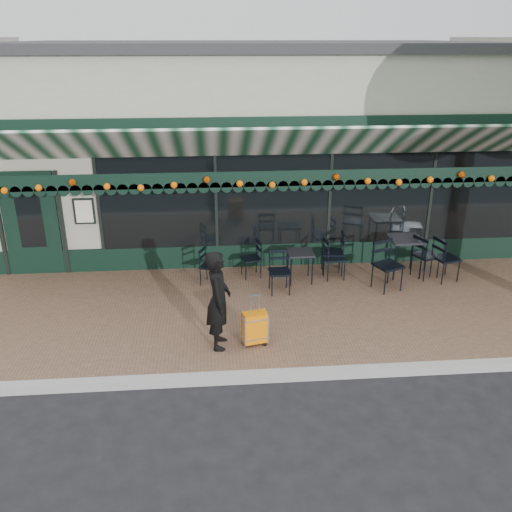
{
  "coord_description": "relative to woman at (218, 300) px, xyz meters",
  "views": [
    {
      "loc": [
        -1.06,
        -6.91,
        4.83
      ],
      "look_at": [
        -0.36,
        1.6,
        1.35
      ],
      "focal_mm": 38.0,
      "sensor_mm": 36.0,
      "label": 1
    }
  ],
  "objects": [
    {
      "name": "cafe_table_b",
      "position": [
        1.69,
        2.38,
        -0.25
      ],
      "size": [
        0.52,
        0.52,
        0.64
      ],
      "color": "black",
      "rests_on": "sidewalk"
    },
    {
      "name": "chair_a_extra",
      "position": [
        4.67,
        2.19,
        -0.36
      ],
      "size": [
        0.57,
        0.57,
        0.93
      ],
      "primitive_type": null,
      "rotation": [
        0.0,
        0.0,
        1.84
      ],
      "color": "black",
      "rests_on": "sidewalk"
    },
    {
      "name": "chair_b_right",
      "position": [
        2.42,
        2.48,
        -0.39
      ],
      "size": [
        0.46,
        0.46,
        0.86
      ],
      "primitive_type": null,
      "rotation": [
        0.0,
        0.0,
        1.66
      ],
      "color": "black",
      "rests_on": "sidewalk"
    },
    {
      "name": "chair_b_front",
      "position": [
        1.21,
        1.89,
        -0.4
      ],
      "size": [
        0.44,
        0.44,
        0.84
      ],
      "primitive_type": null,
      "rotation": [
        0.0,
        0.0,
        0.04
      ],
      "color": "black",
      "rests_on": "sidewalk"
    },
    {
      "name": "sidewalk",
      "position": [
        1.03,
        1.26,
        -0.9
      ],
      "size": [
        18.0,
        4.0,
        0.15
      ],
      "primitive_type": "cube",
      "color": "brown",
      "rests_on": "ground"
    },
    {
      "name": "chair_a_left",
      "position": [
        2.43,
        2.71,
        -0.36
      ],
      "size": [
        0.51,
        0.51,
        0.92
      ],
      "primitive_type": null,
      "rotation": [
        0.0,
        0.0,
        -1.67
      ],
      "color": "black",
      "rests_on": "sidewalk"
    },
    {
      "name": "chair_a_front",
      "position": [
        3.35,
        1.85,
        -0.33
      ],
      "size": [
        0.64,
        0.64,
        0.99
      ],
      "primitive_type": null,
      "rotation": [
        0.0,
        0.0,
        0.37
      ],
      "color": "black",
      "rests_on": "sidewalk"
    },
    {
      "name": "chair_solo",
      "position": [
        -0.13,
        2.39,
        -0.44
      ],
      "size": [
        0.5,
        0.5,
        0.76
      ],
      "primitive_type": null,
      "rotation": [
        0.0,
        0.0,
        1.16
      ],
      "color": "black",
      "rests_on": "sidewalk"
    },
    {
      "name": "cafe_table_a",
      "position": [
        3.9,
        2.53,
        -0.09
      ],
      "size": [
        0.66,
        0.66,
        0.82
      ],
      "color": "black",
      "rests_on": "sidewalk"
    },
    {
      "name": "restaurant_building",
      "position": [
        1.03,
        7.09,
        1.3
      ],
      "size": [
        12.0,
        9.6,
        4.5
      ],
      "color": "#A7A291",
      "rests_on": "ground"
    },
    {
      "name": "chair_a_right",
      "position": [
        4.32,
        2.38,
        -0.36
      ],
      "size": [
        0.61,
        0.61,
        0.93
      ],
      "primitive_type": null,
      "rotation": [
        0.0,
        0.0,
        1.97
      ],
      "color": "black",
      "rests_on": "sidewalk"
    },
    {
      "name": "woman",
      "position": [
        0.0,
        0.0,
        0.0
      ],
      "size": [
        0.42,
        0.62,
        1.64
      ],
      "primitive_type": "imported",
      "rotation": [
        0.0,
        0.0,
        1.52
      ],
      "color": "black",
      "rests_on": "sidewalk"
    },
    {
      "name": "curb",
      "position": [
        1.03,
        -0.82,
        -0.9
      ],
      "size": [
        18.0,
        0.16,
        0.15
      ],
      "primitive_type": "cube",
      "color": "#9E9E99",
      "rests_on": "ground"
    },
    {
      "name": "ground",
      "position": [
        1.03,
        -0.74,
        -0.97
      ],
      "size": [
        80.0,
        80.0,
        0.0
      ],
      "primitive_type": "plane",
      "color": "black",
      "rests_on": "ground"
    },
    {
      "name": "chair_b_left",
      "position": [
        0.71,
        2.68,
        -0.43
      ],
      "size": [
        0.47,
        0.47,
        0.79
      ],
      "primitive_type": null,
      "rotation": [
        0.0,
        0.0,
        -1.35
      ],
      "color": "black",
      "rests_on": "sidewalk"
    },
    {
      "name": "suitcase",
      "position": [
        0.58,
        -0.01,
        -0.53
      ],
      "size": [
        0.42,
        0.29,
        0.89
      ],
      "rotation": [
        0.0,
        0.0,
        0.21
      ],
      "color": "orange",
      "rests_on": "sidewalk"
    }
  ]
}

